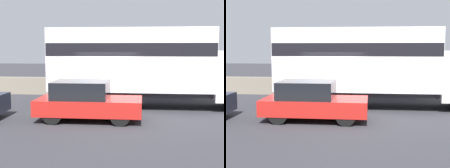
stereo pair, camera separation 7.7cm
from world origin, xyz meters
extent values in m
plane|color=#2D2D33|center=(0.00, 0.00, 0.00)|extent=(80.00, 80.00, 0.00)
cube|color=gray|center=(0.00, 5.88, 0.49)|extent=(60.00, 0.35, 0.99)
cube|color=#2D2D33|center=(0.95, 2.48, 0.69)|extent=(7.05, 1.35, 0.25)
cube|color=white|center=(0.95, 2.48, 2.16)|extent=(7.05, 2.45, 2.70)
cube|color=black|center=(0.95, 2.48, 2.61)|extent=(7.02, 2.47, 0.54)
cylinder|color=black|center=(-0.99, 3.38, 0.47)|extent=(0.94, 0.28, 0.94)
cylinder|color=black|center=(-0.99, 1.59, 0.47)|extent=(0.94, 0.28, 0.94)
cylinder|color=black|center=(0.42, 3.38, 0.47)|extent=(0.94, 0.28, 0.94)
cylinder|color=black|center=(0.42, 1.59, 0.47)|extent=(0.94, 0.28, 0.94)
cube|color=#B21E19|center=(-0.44, -0.28, 0.54)|extent=(3.85, 1.77, 0.57)
cube|color=black|center=(-0.75, -0.28, 1.15)|extent=(2.00, 1.62, 0.64)
cylinder|color=black|center=(0.75, 0.48, 0.34)|extent=(0.69, 0.20, 0.69)
cylinder|color=black|center=(0.75, -1.05, 0.34)|extent=(0.69, 0.20, 0.69)
cylinder|color=black|center=(-1.64, 0.48, 0.34)|extent=(0.69, 0.20, 0.69)
cylinder|color=black|center=(-1.64, -1.05, 0.34)|extent=(0.69, 0.20, 0.69)
camera|label=1|loc=(1.52, -11.50, 2.68)|focal=50.00mm
camera|label=2|loc=(1.60, -11.49, 2.68)|focal=50.00mm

